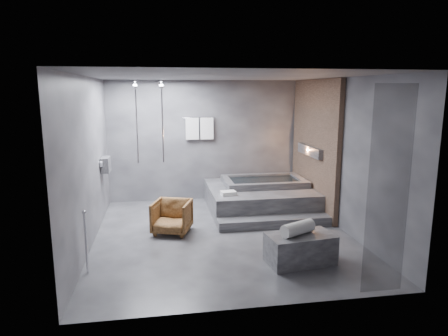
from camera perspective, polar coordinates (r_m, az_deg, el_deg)
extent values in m
plane|color=#2B2B2D|center=(7.32, -0.19, -9.50)|extent=(5.00, 5.00, 0.00)
cube|color=#48474A|center=(6.86, -0.21, 12.98)|extent=(4.50, 5.00, 0.04)
cube|color=#353439|center=(9.41, -2.64, 3.89)|extent=(4.50, 0.04, 2.80)
cube|color=#353439|center=(4.56, 4.83, -3.85)|extent=(4.50, 0.04, 2.80)
cube|color=#353439|center=(6.97, -18.80, 0.79)|extent=(0.04, 5.00, 2.80)
cube|color=#353439|center=(7.64, 16.71, 1.77)|extent=(0.04, 5.00, 2.80)
cube|color=#A47C60|center=(8.74, 12.79, 3.09)|extent=(0.10, 2.40, 2.78)
cube|color=#FF9938|center=(8.73, 12.28, 2.43)|extent=(0.14, 1.20, 0.20)
cube|color=slate|center=(8.37, -16.55, 0.47)|extent=(0.16, 0.42, 0.30)
imported|color=beige|center=(8.28, -16.55, 0.04)|extent=(0.08, 0.08, 0.21)
imported|color=beige|center=(8.48, -16.38, 0.11)|extent=(0.07, 0.07, 0.15)
cylinder|color=silver|center=(8.84, -8.80, 6.58)|extent=(0.04, 0.04, 1.80)
cylinder|color=silver|center=(8.86, -12.39, 6.46)|extent=(0.04, 0.04, 1.80)
cylinder|color=silver|center=(9.28, -3.55, 7.20)|extent=(0.75, 0.02, 0.02)
cube|color=white|center=(9.26, -4.57, 5.63)|extent=(0.30, 0.06, 0.50)
cube|color=white|center=(9.30, -2.47, 5.67)|extent=(0.30, 0.06, 0.50)
cylinder|color=silver|center=(6.05, -19.11, -10.09)|extent=(0.04, 0.04, 0.90)
cube|color=black|center=(5.26, 22.42, -3.20)|extent=(0.55, 0.01, 2.60)
cube|color=#302F32|center=(8.80, 5.07, -4.27)|extent=(2.20, 2.00, 0.50)
cube|color=#302F32|center=(7.76, 7.23, -7.67)|extent=(2.20, 0.36, 0.18)
cube|color=#333336|center=(6.24, 10.82, -11.24)|extent=(1.05, 0.67, 0.45)
imported|color=#412510|center=(7.39, -7.45, -6.92)|extent=(0.82, 0.83, 0.60)
cylinder|color=silver|center=(6.11, 10.51, -8.47)|extent=(0.58, 0.42, 0.20)
cube|color=silver|center=(8.02, 0.63, -3.61)|extent=(0.32, 0.25, 0.08)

